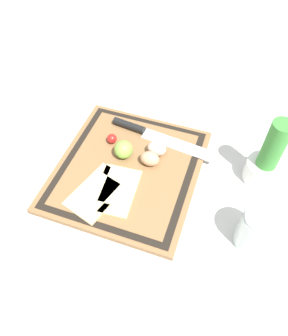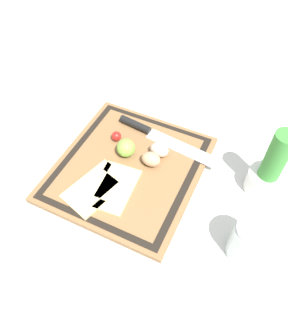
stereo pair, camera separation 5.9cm
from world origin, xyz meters
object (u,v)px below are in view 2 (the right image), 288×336
object	(u,v)px
herb_pot	(269,172)
sauce_jar	(249,242)
knife	(151,132)
egg_brown	(151,159)
pizza_slice_far	(113,186)
pizza_slice_near	(95,188)
lime	(126,148)
cherry_tomato_red	(116,136)
egg_pink	(159,150)

from	to	relation	value
herb_pot	sauce_jar	bearing A→B (deg)	1.64
knife	sauce_jar	distance (m)	0.42
egg_brown	sauce_jar	world-z (taller)	sauce_jar
pizza_slice_far	herb_pot	xyz separation A→B (m)	(-0.18, 0.35, 0.05)
pizza_slice_far	pizza_slice_near	bearing A→B (deg)	-56.39
lime	sauce_jar	xyz separation A→B (m)	(0.13, 0.38, 0.00)
cherry_tomato_red	egg_pink	bearing A→B (deg)	90.51
cherry_tomato_red	herb_pot	bearing A→B (deg)	93.62
herb_pot	sauce_jar	distance (m)	0.20
egg_pink	cherry_tomato_red	size ratio (longest dim) A/B	1.90
sauce_jar	egg_brown	bearing A→B (deg)	-113.26
knife	sauce_jar	xyz separation A→B (m)	(0.23, 0.35, 0.02)
lime	cherry_tomato_red	bearing A→B (deg)	-125.82
cherry_tomato_red	herb_pot	size ratio (longest dim) A/B	0.14
pizza_slice_near	lime	distance (m)	0.14
egg_brown	egg_pink	distance (m)	0.04
pizza_slice_near	knife	xyz separation A→B (m)	(-0.24, 0.05, 0.00)
egg_brown	herb_pot	world-z (taller)	herb_pot
pizza_slice_near	knife	distance (m)	0.25
egg_pink	herb_pot	xyz separation A→B (m)	(-0.03, 0.29, 0.03)
pizza_slice_far	knife	bearing A→B (deg)	177.69
pizza_slice_near	lime	bearing A→B (deg)	173.00
knife	cherry_tomato_red	distance (m)	0.10
herb_pot	lime	bearing A→B (deg)	-80.28
cherry_tomato_red	knife	bearing A→B (deg)	127.50
pizza_slice_far	herb_pot	distance (m)	0.40
pizza_slice_near	egg_pink	world-z (taller)	egg_pink
egg_pink	lime	world-z (taller)	lime
egg_brown	sauce_jar	bearing A→B (deg)	66.74
herb_pot	sauce_jar	size ratio (longest dim) A/B	1.82
knife	cherry_tomato_red	world-z (taller)	cherry_tomato_red
egg_pink	pizza_slice_near	bearing A→B (deg)	-29.37
pizza_slice_near	cherry_tomato_red	distance (m)	0.18
pizza_slice_near	herb_pot	xyz separation A→B (m)	(-0.21, 0.39, 0.05)
pizza_slice_near	herb_pot	bearing A→B (deg)	117.82
knife	cherry_tomato_red	bearing A→B (deg)	-52.50
pizza_slice_far	sauce_jar	xyz separation A→B (m)	(0.02, 0.36, 0.02)
pizza_slice_near	sauce_jar	bearing A→B (deg)	91.49
lime	herb_pot	xyz separation A→B (m)	(-0.06, 0.37, 0.03)
pizza_slice_near	lime	size ratio (longest dim) A/B	3.57
egg_pink	sauce_jar	xyz separation A→B (m)	(0.17, 0.29, 0.01)
pizza_slice_far	herb_pot	bearing A→B (deg)	117.13
pizza_slice_near	egg_pink	distance (m)	0.21
cherry_tomato_red	sauce_jar	xyz separation A→B (m)	(0.17, 0.43, 0.02)
lime	pizza_slice_near	bearing A→B (deg)	-7.00
lime	sauce_jar	bearing A→B (deg)	70.80
knife	egg_brown	xyz separation A→B (m)	(0.10, 0.05, 0.01)
pizza_slice_near	egg_pink	bearing A→B (deg)	150.63
cherry_tomato_red	sauce_jar	world-z (taller)	sauce_jar
pizza_slice_near	herb_pot	size ratio (longest dim) A/B	0.90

